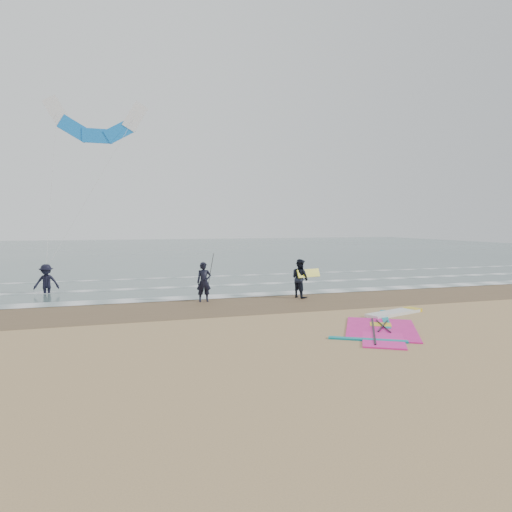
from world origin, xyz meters
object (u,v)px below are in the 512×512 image
object	(u,v)px
person_walking	(300,278)
person_wading	(46,276)
windsurf_rig	(386,324)
person_standing	(204,282)
surf_kite	(97,125)

from	to	relation	value
person_walking	person_wading	distance (m)	12.75
windsurf_rig	person_wading	bearing A→B (deg)	138.01
person_wading	person_standing	bearing A→B (deg)	-31.44
person_walking	person_wading	world-z (taller)	person_walking
person_standing	person_wading	distance (m)	8.53
person_wading	surf_kite	xyz separation A→B (m)	(2.49, 3.38, 8.29)
person_standing	person_wading	size ratio (longest dim) A/B	0.97
surf_kite	person_walking	bearing A→B (deg)	-41.27
person_wading	surf_kite	world-z (taller)	surf_kite
person_standing	surf_kite	size ratio (longest dim) A/B	0.19
windsurf_rig	surf_kite	xyz separation A→B (m)	(-9.94, 14.58, 9.19)
windsurf_rig	surf_kite	bearing A→B (deg)	124.30
windsurf_rig	person_walking	xyz separation A→B (m)	(-0.62, 6.40, 0.90)
windsurf_rig	person_walking	distance (m)	6.49
person_standing	surf_kite	xyz separation A→B (m)	(-4.70, 7.96, 8.32)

